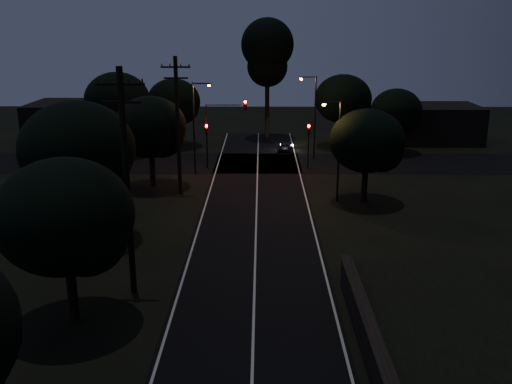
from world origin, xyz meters
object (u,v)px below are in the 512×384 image
object	(u,v)px
tall_pine	(267,52)
car	(285,149)
signal_left	(207,138)
signal_mast	(225,121)
utility_pole_mid	(127,180)
utility_pole_far	(178,124)
streetlight_a	(196,122)
streetlight_b	(313,111)
streetlight_c	(337,144)
signal_right	(308,138)

from	to	relation	value
tall_pine	car	xyz separation A→B (m)	(1.77, -9.24, -9.07)
signal_left	signal_mast	distance (m)	2.26
utility_pole_mid	signal_mast	distance (m)	25.22
utility_pole_mid	car	bearing A→B (deg)	74.09
utility_pole_mid	signal_mast	xyz separation A→B (m)	(3.09, 24.99, -1.40)
utility_pole_far	tall_pine	bearing A→B (deg)	73.07
utility_pole_mid	car	xyz separation A→B (m)	(8.77, 30.76, -5.14)
signal_left	car	size ratio (longest dim) A/B	1.16
utility_pole_mid	streetlight_a	size ratio (longest dim) A/B	1.38
utility_pole_mid	tall_pine	size ratio (longest dim) A/B	0.82
tall_pine	streetlight_a	world-z (taller)	tall_pine
tall_pine	car	distance (m)	13.07
streetlight_a	tall_pine	bearing A→B (deg)	69.64
streetlight_b	car	world-z (taller)	streetlight_b
tall_pine	streetlight_c	xyz separation A→B (m)	(4.83, -25.00, -5.32)
signal_mast	streetlight_c	bearing A→B (deg)	-48.81
tall_pine	signal_mast	world-z (taller)	tall_pine
signal_left	streetlight_a	distance (m)	2.77
utility_pole_mid	streetlight_b	world-z (taller)	utility_pole_mid
tall_pine	signal_left	xyz separation A→B (m)	(-5.60, -15.01, -6.83)
signal_right	car	size ratio (longest dim) A/B	1.16
streetlight_a	signal_mast	bearing A→B (deg)	39.77
utility_pole_far	streetlight_a	distance (m)	6.10
car	utility_pole_far	bearing A→B (deg)	65.31
utility_pole_mid	streetlight_b	distance (m)	31.15
signal_left	signal_mast	size ratio (longest dim) A/B	0.66
utility_pole_mid	streetlight_c	bearing A→B (deg)	51.74
signal_left	streetlight_c	world-z (taller)	streetlight_c
utility_pole_mid	streetlight_a	world-z (taller)	utility_pole_mid
signal_mast	streetlight_b	distance (m)	9.15
utility_pole_mid	streetlight_c	size ratio (longest dim) A/B	1.47
utility_pole_far	signal_mast	bearing A→B (deg)	68.89
signal_right	car	xyz separation A→B (m)	(-1.83, 5.77, -2.24)
utility_pole_mid	signal_mast	size ratio (longest dim) A/B	1.76
utility_pole_far	streetlight_b	bearing A→B (deg)	46.70
tall_pine	signal_right	xyz separation A→B (m)	(3.60, -15.01, -6.83)
signal_right	signal_mast	size ratio (longest dim) A/B	0.66
streetlight_a	streetlight_b	distance (m)	12.19
tall_pine	signal_right	world-z (taller)	tall_pine
streetlight_a	streetlight_b	xyz separation A→B (m)	(10.61, 6.00, 0.00)
signal_right	car	world-z (taller)	signal_right
signal_left	streetlight_a	bearing A→B (deg)	-109.59
streetlight_b	signal_left	bearing A→B (deg)	-157.95
signal_mast	streetlight_a	size ratio (longest dim) A/B	0.78
signal_left	streetlight_b	distance (m)	10.84
signal_mast	streetlight_a	xyz separation A→B (m)	(-2.39, -1.99, 0.30)
utility_pole_far	signal_right	size ratio (longest dim) A/B	2.56
utility_pole_mid	signal_left	distance (m)	25.19
streetlight_a	car	distance (m)	11.90
signal_right	signal_left	bearing A→B (deg)	180.00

